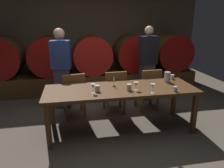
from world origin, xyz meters
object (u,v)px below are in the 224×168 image
at_px(candle_center, 114,84).
at_px(wine_glass_right, 153,86).
at_px(wine_barrel_right, 133,53).
at_px(chair_center, 115,90).
at_px(wine_barrel_center, 92,54).
at_px(cup_center_right, 175,89).
at_px(guest_right, 148,63).
at_px(chair_right, 149,88).
at_px(cup_center_left, 129,87).
at_px(wine_glass_center, 136,84).
at_px(cup_far_right, 172,77).
at_px(pitcher, 167,77).
at_px(guest_left, 61,69).
at_px(wine_barrel_far_left, 2,57).
at_px(wine_barrel_left, 50,56).
at_px(chair_left, 74,93).
at_px(wine_glass_left, 93,87).
at_px(dining_table, 121,92).
at_px(cup_far_left, 97,88).
at_px(wine_barrel_far_right, 170,52).

bearing_deg(candle_center, wine_glass_right, -39.66).
xyz_separation_m(wine_barrel_right, chair_center, (-0.81, -1.59, -0.44)).
height_order(wine_barrel_center, cup_center_right, wine_barrel_center).
bearing_deg(guest_right, chair_right, 67.36).
bearing_deg(cup_center_left, wine_glass_center, -4.95).
bearing_deg(cup_far_right, pitcher, -137.77).
relative_size(chair_right, wine_glass_center, 6.66).
distance_m(guest_left, wine_glass_center, 1.75).
distance_m(guest_right, candle_center, 1.52).
relative_size(wine_barrel_center, guest_left, 0.58).
xyz_separation_m(guest_left, candle_center, (0.88, -1.04, -0.05)).
bearing_deg(cup_center_right, wine_barrel_far_left, 141.41).
distance_m(wine_barrel_left, chair_left, 1.77).
bearing_deg(chair_center, chair_right, -179.55).
bearing_deg(wine_barrel_right, wine_glass_left, -118.67).
distance_m(dining_table, wine_glass_center, 0.30).
xyz_separation_m(wine_barrel_left, cup_far_left, (0.90, -2.31, -0.14)).
distance_m(wine_barrel_left, cup_far_left, 2.48).
relative_size(wine_barrel_right, chair_left, 1.09).
distance_m(chair_center, chair_right, 0.70).
relative_size(chair_center, cup_center_right, 11.42).
relative_size(wine_barrel_far_right, pitcher, 5.29).
distance_m(chair_left, pitcher, 1.72).
bearing_deg(wine_barrel_right, wine_barrel_left, 180.00).
bearing_deg(cup_far_left, wine_barrel_right, 61.92).
xyz_separation_m(chair_left, cup_far_right, (1.81, -0.26, 0.30)).
distance_m(wine_barrel_far_left, wine_barrel_center, 2.14).
xyz_separation_m(wine_barrel_center, cup_center_right, (1.04, -2.53, -0.15)).
xyz_separation_m(wine_barrel_left, cup_center_left, (1.39, -2.35, -0.14)).
xyz_separation_m(wine_barrel_far_right, dining_table, (-1.90, -2.23, -0.26)).
bearing_deg(wine_glass_right, wine_barrel_right, 80.65).
xyz_separation_m(pitcher, wine_glass_left, (-1.35, -0.34, 0.01)).
bearing_deg(cup_center_left, chair_right, 50.94).
bearing_deg(wine_barrel_left, chair_center, -50.32).
distance_m(wine_barrel_far_right, cup_far_left, 3.26).
bearing_deg(chair_left, wine_barrel_center, -115.01).
bearing_deg(candle_center, chair_right, 33.26).
bearing_deg(chair_center, cup_far_left, 58.56).
distance_m(candle_center, wine_glass_left, 0.46).
relative_size(wine_barrel_far_right, wine_glass_left, 6.46).
bearing_deg(pitcher, candle_center, -175.34).
bearing_deg(wine_glass_right, wine_glass_center, 139.10).
xyz_separation_m(wine_barrel_right, wine_glass_center, (-0.63, -2.36, -0.09)).
bearing_deg(cup_far_right, chair_center, 164.08).
xyz_separation_m(wine_barrel_far_left, pitcher, (3.27, -2.04, -0.10)).
distance_m(chair_right, wine_glass_left, 1.48).
relative_size(wine_barrel_center, guest_right, 0.57).
height_order(chair_left, wine_glass_center, chair_left).
bearing_deg(wine_glass_center, guest_right, 63.58).
bearing_deg(wine_barrel_right, guest_left, -149.13).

